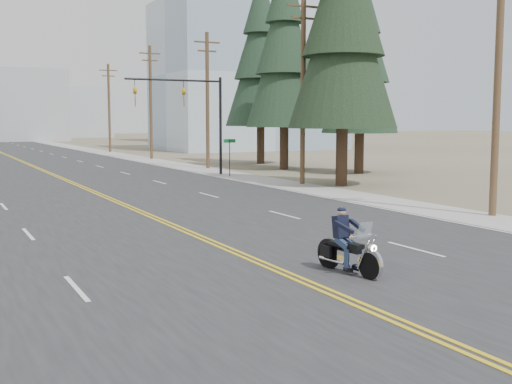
{
  "coord_description": "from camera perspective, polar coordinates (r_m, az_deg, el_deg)",
  "views": [
    {
      "loc": [
        -7.84,
        -10.7,
        3.84
      ],
      "look_at": [
        1.38,
        7.42,
        1.6
      ],
      "focal_mm": 45.0,
      "sensor_mm": 36.0,
      "label": 1
    }
  ],
  "objects": [
    {
      "name": "street_sign",
      "position": [
        44.81,
        -2.36,
        3.67
      ],
      "size": [
        0.9,
        0.06,
        2.62
      ],
      "color": "black",
      "rests_on": "ground"
    },
    {
      "name": "utility_pole_a",
      "position": [
        27.69,
        20.71,
        9.8
      ],
      "size": [
        2.2,
        0.3,
        11.0
      ],
      "color": "brown",
      "rests_on": "ground"
    },
    {
      "name": "glass_building",
      "position": [
        90.21,
        -0.7,
        10.2
      ],
      "size": [
        24.0,
        16.0,
        20.0
      ],
      "primitive_type": "cube",
      "color": "#9EB5CC",
      "rests_on": "ground"
    },
    {
      "name": "utility_pole_c",
      "position": [
        52.81,
        -4.34,
        8.32
      ],
      "size": [
        2.2,
        0.3,
        11.0
      ],
      "color": "brown",
      "rests_on": "ground"
    },
    {
      "name": "conifer_tall",
      "position": [
        51.96,
        2.56,
        12.84
      ],
      "size": [
        6.13,
        6.13,
        17.03
      ],
      "rotation": [
        0.0,
        0.0,
        0.32
      ],
      "color": "#382619",
      "rests_on": "ground"
    },
    {
      "name": "utility_pole_b",
      "position": [
        39.42,
        4.2,
        9.38
      ],
      "size": [
        2.2,
        0.3,
        11.5
      ],
      "color": "brown",
      "rests_on": "ground"
    },
    {
      "name": "haze_bldg_b",
      "position": [
        136.65,
        -20.47,
        7.21
      ],
      "size": [
        18.0,
        14.0,
        14.0
      ],
      "primitive_type": "cube",
      "color": "#ADB2B7",
      "rests_on": "ground"
    },
    {
      "name": "utility_pole_d",
      "position": [
        66.9,
        -9.35,
        8.04
      ],
      "size": [
        2.2,
        0.3,
        11.5
      ],
      "color": "brown",
      "rests_on": "ground"
    },
    {
      "name": "road",
      "position": [
        81.17,
        -21.43,
        3.14
      ],
      "size": [
        20.0,
        200.0,
        0.01
      ],
      "primitive_type": "cube",
      "color": "#303033",
      "rests_on": "ground"
    },
    {
      "name": "ground_plane",
      "position": [
        13.81,
        9.05,
        -9.94
      ],
      "size": [
        400.0,
        400.0,
        0.0
      ],
      "primitive_type": "plane",
      "color": "#776D56",
      "rests_on": "ground"
    },
    {
      "name": "traffic_mast_right",
      "position": [
        45.9,
        -5.52,
        7.62
      ],
      "size": [
        7.1,
        0.26,
        7.0
      ],
      "color": "black",
      "rests_on": "ground"
    },
    {
      "name": "conifer_near",
      "position": [
        39.22,
        7.8,
        15.09
      ],
      "size": [
        6.5,
        6.5,
        17.22
      ],
      "rotation": [
        0.0,
        0.0,
        -0.34
      ],
      "color": "#382619",
      "rests_on": "ground"
    },
    {
      "name": "conifer_far",
      "position": [
        59.07,
        0.42,
        12.14
      ],
      "size": [
        6.42,
        6.42,
        17.2
      ],
      "rotation": [
        0.0,
        0.0,
        0.2
      ],
      "color": "#382619",
      "rests_on": "ground"
    },
    {
      "name": "conifer_mid",
      "position": [
        48.51,
        9.3,
        11.86
      ],
      "size": [
        5.63,
        5.63,
        15.03
      ],
      "rotation": [
        0.0,
        0.0,
        0.03
      ],
      "color": "#382619",
      "rests_on": "ground"
    },
    {
      "name": "haze_bldg_c",
      "position": [
        129.93,
        -5.4,
        8.53
      ],
      "size": [
        16.0,
        12.0,
        18.0
      ],
      "primitive_type": "cube",
      "color": "#B7BCC6",
      "rests_on": "ground"
    },
    {
      "name": "motorcyclist",
      "position": [
        16.36,
        8.26,
        -4.35
      ],
      "size": [
        1.2,
        2.25,
        1.67
      ],
      "primitive_type": null,
      "rotation": [
        0.0,
        0.0,
        3.28
      ],
      "color": "black",
      "rests_on": "ground"
    },
    {
      "name": "utility_pole_e",
      "position": [
        83.24,
        -12.93,
        7.42
      ],
      "size": [
        2.2,
        0.3,
        11.0
      ],
      "color": "brown",
      "rests_on": "ground"
    },
    {
      "name": "haze_bldg_e",
      "position": [
        164.03,
        -15.53,
        6.81
      ],
      "size": [
        14.0,
        14.0,
        12.0
      ],
      "primitive_type": "cube",
      "color": "#B7BCC6",
      "rests_on": "ground"
    },
    {
      "name": "sidewalk_right",
      "position": [
        83.07,
        -13.5,
        3.46
      ],
      "size": [
        3.0,
        200.0,
        0.01
      ],
      "primitive_type": "cube",
      "color": "#A5A5A0",
      "rests_on": "ground"
    }
  ]
}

